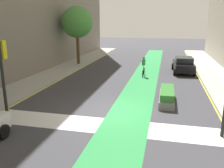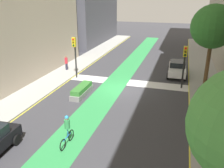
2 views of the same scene
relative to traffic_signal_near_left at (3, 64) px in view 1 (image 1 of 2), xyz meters
The scene contains 10 objects.
ground_plane 6.28m from the traffic_signal_near_left, 19.61° to the left, with size 120.00×120.00×0.00m, color #38383D.
bike_lane_paint 7.27m from the traffic_signal_near_left, 16.30° to the left, with size 2.40×60.00×0.01m, color #2D8C47.
crosswalk_band 5.99m from the traffic_signal_near_left, ahead, with size 12.00×1.80×0.01m, color silver.
curb_stripe_left 3.49m from the traffic_signal_near_left, 111.29° to the left, with size 0.16×60.00×0.01m, color yellow.
curb_stripe_right 11.77m from the traffic_signal_near_left, ahead, with size 0.16×60.00×0.01m, color yellow.
traffic_signal_near_left is the anchor object (origin of this frame).
car_black_right_far 17.02m from the traffic_signal_near_left, 53.95° to the left, with size 2.16×4.27×1.57m.
cyclist_in_lane 13.03m from the traffic_signal_near_left, 61.07° to the left, with size 0.32×1.73×1.86m.
street_tree_far 15.67m from the traffic_signal_near_left, 96.51° to the left, with size 3.53×3.53×6.48m.
median_planter 9.72m from the traffic_signal_near_left, 26.49° to the left, with size 0.92×3.22×0.85m.
Camera 1 is at (2.96, -12.44, 5.02)m, focal length 38.10 mm.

